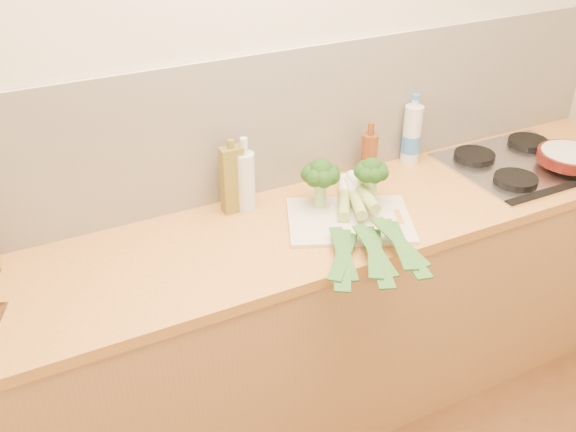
% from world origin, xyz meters
% --- Properties ---
extents(room_shell, '(3.50, 3.50, 3.50)m').
position_xyz_m(room_shell, '(0.00, 1.49, 1.17)').
color(room_shell, beige).
rests_on(room_shell, ground).
extents(counter, '(3.20, 0.62, 0.90)m').
position_xyz_m(counter, '(0.00, 1.20, 0.45)').
color(counter, '#A57E44').
rests_on(counter, ground).
extents(gas_hob, '(0.58, 0.50, 0.04)m').
position_xyz_m(gas_hob, '(1.02, 1.20, 0.91)').
color(gas_hob, silver).
rests_on(gas_hob, counter).
extents(chopping_board, '(0.53, 0.47, 0.01)m').
position_xyz_m(chopping_board, '(0.15, 1.14, 0.91)').
color(chopping_board, beige).
rests_on(chopping_board, counter).
extents(broccoli_left, '(0.14, 0.14, 0.19)m').
position_xyz_m(broccoli_left, '(0.10, 1.27, 1.04)').
color(broccoli_left, '#98C271').
rests_on(broccoli_left, chopping_board).
extents(broccoli_right, '(0.13, 0.13, 0.19)m').
position_xyz_m(broccoli_right, '(0.27, 1.20, 1.04)').
color(broccoli_right, '#98C271').
rests_on(broccoli_right, chopping_board).
extents(leek_front, '(0.42, 0.64, 0.04)m').
position_xyz_m(leek_front, '(0.12, 1.14, 0.94)').
color(leek_front, white).
rests_on(leek_front, chopping_board).
extents(leek_mid, '(0.30, 0.65, 0.04)m').
position_xyz_m(leek_mid, '(0.16, 1.08, 0.95)').
color(leek_mid, white).
rests_on(leek_mid, chopping_board).
extents(leek_back, '(0.21, 0.68, 0.04)m').
position_xyz_m(leek_back, '(0.21, 1.07, 0.97)').
color(leek_back, white).
rests_on(leek_back, chopping_board).
extents(skillet, '(0.38, 0.26, 0.04)m').
position_xyz_m(skillet, '(1.16, 1.08, 0.96)').
color(skillet, '#4D120C').
rests_on(skillet, gas_hob).
extents(oil_tin, '(0.08, 0.05, 0.28)m').
position_xyz_m(oil_tin, '(-0.19, 1.40, 1.03)').
color(oil_tin, olive).
rests_on(oil_tin, counter).
extents(glass_bottle, '(0.07, 0.07, 0.29)m').
position_xyz_m(glass_bottle, '(-0.14, 1.39, 1.02)').
color(glass_bottle, silver).
rests_on(glass_bottle, counter).
extents(amber_bottle, '(0.06, 0.06, 0.23)m').
position_xyz_m(amber_bottle, '(0.40, 1.42, 0.99)').
color(amber_bottle, brown).
rests_on(amber_bottle, counter).
extents(water_bottle, '(0.08, 0.08, 0.28)m').
position_xyz_m(water_bottle, '(0.62, 1.44, 1.02)').
color(water_bottle, silver).
rests_on(water_bottle, counter).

